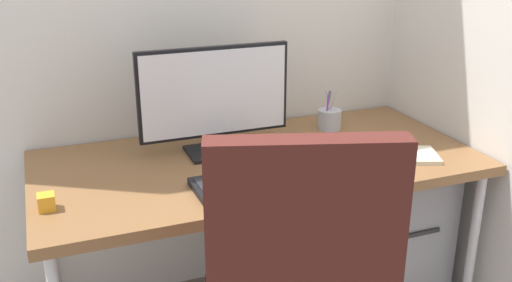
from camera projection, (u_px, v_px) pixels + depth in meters
name	position (u px, v px, depth m)	size (l,w,h in m)	color
desk	(258.00, 169.00, 2.17)	(1.62, 0.77, 0.74)	brown
filing_cabinet	(382.00, 235.00, 2.46)	(0.40, 0.46, 0.63)	gray
monitor	(215.00, 97.00, 2.14)	(0.57, 0.18, 0.40)	black
keyboard	(252.00, 181.00, 1.93)	(0.40, 0.18, 0.03)	black
mouse	(338.00, 157.00, 2.11)	(0.06, 0.08, 0.04)	black
pen_holder	(329.00, 119.00, 2.45)	(0.10, 0.10, 0.17)	#B2B5BA
notebook	(419.00, 155.00, 2.16)	(0.13, 0.16, 0.02)	beige
desk_clamp_accessory	(46.00, 202.00, 1.76)	(0.05, 0.05, 0.05)	orange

